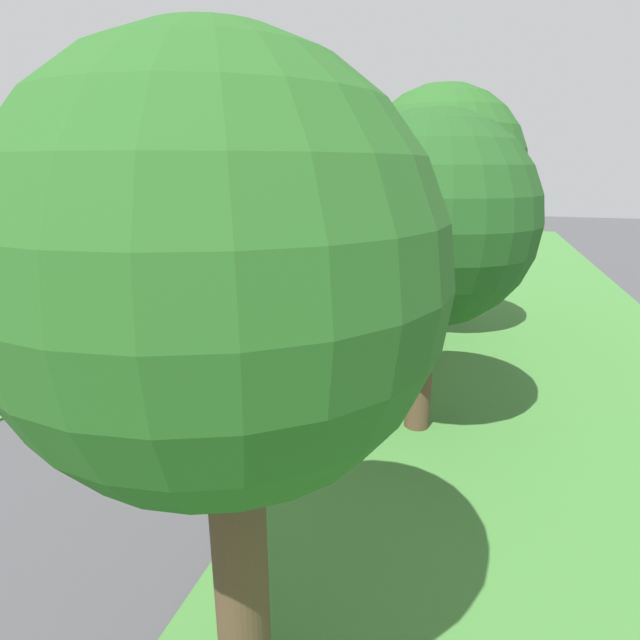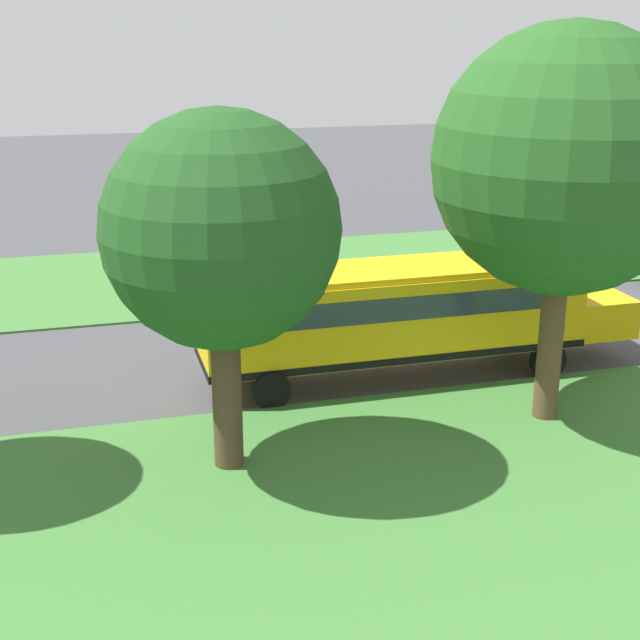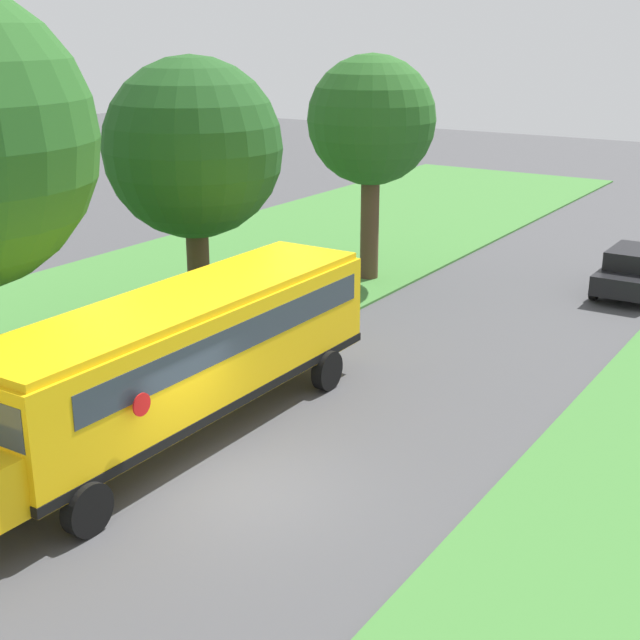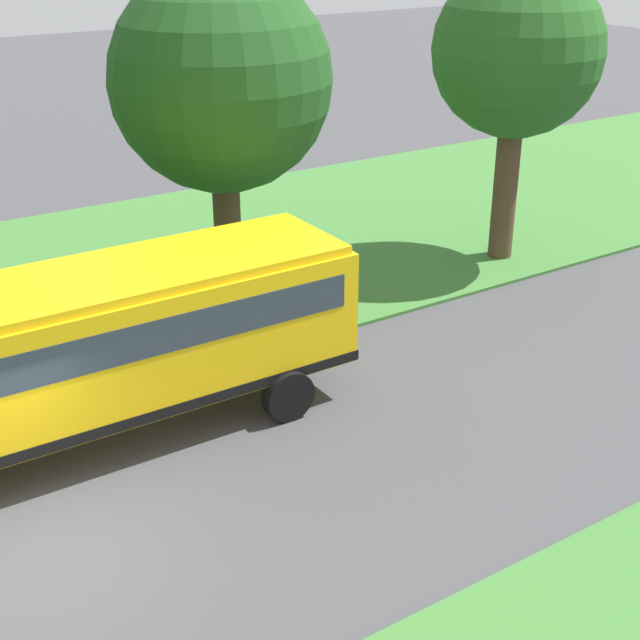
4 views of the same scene
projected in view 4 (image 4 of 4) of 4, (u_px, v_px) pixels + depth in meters
ground_plane at (45, 556)px, 13.30m from camera, size 120.00×120.00×0.00m
school_bus at (49, 355)px, 15.09m from camera, size 2.85×12.42×3.16m
oak_tree_roadside_mid at (223, 80)px, 19.49m from camera, size 4.96×4.96×7.86m
oak_tree_far_end at (516, 54)px, 22.27m from camera, size 4.35×4.35×7.73m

